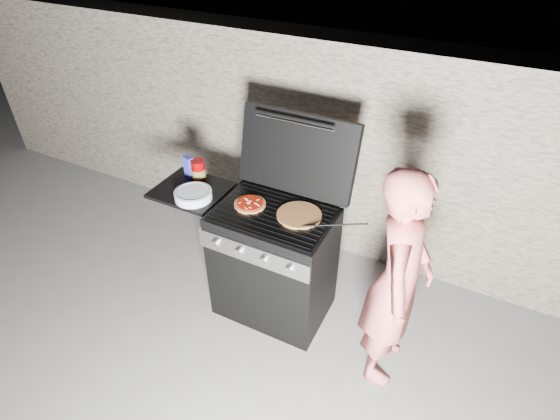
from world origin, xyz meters
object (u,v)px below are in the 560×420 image
at_px(pizza_topped, 250,204).
at_px(person, 398,282).
at_px(gas_grill, 244,253).
at_px(sauce_jar, 198,170).

xyz_separation_m(pizza_topped, person, (1.07, -0.11, -0.16)).
distance_m(gas_grill, sauce_jar, 0.70).
relative_size(pizza_topped, person, 0.14).
distance_m(sauce_jar, person, 1.61).
relative_size(gas_grill, pizza_topped, 6.25).
relative_size(gas_grill, person, 0.88).
height_order(pizza_topped, sauce_jar, sauce_jar).
xyz_separation_m(sauce_jar, person, (1.57, -0.24, -0.22)).
xyz_separation_m(gas_grill, sauce_jar, (-0.44, 0.14, 0.53)).
bearing_deg(sauce_jar, gas_grill, -17.05).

